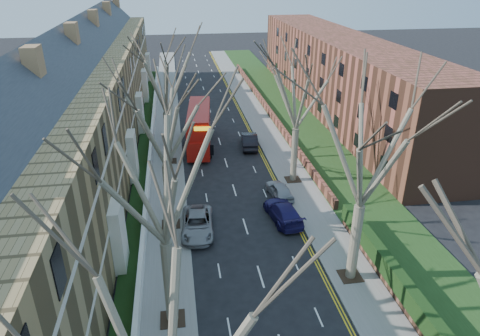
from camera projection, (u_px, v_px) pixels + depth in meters
name	position (u px, v px, depth m)	size (l,w,h in m)	color
pavement_left	(167.00, 126.00, 53.72)	(3.00, 102.00, 0.12)	slate
pavement_right	(260.00, 121.00, 55.40)	(3.00, 102.00, 0.12)	slate
terrace_left	(86.00, 105.00, 43.17)	(9.70, 78.00, 13.60)	olive
flats_right	(337.00, 73.00, 58.46)	(13.97, 54.00, 10.00)	brown
wall_hedge_right	(433.00, 332.00, 22.14)	(0.70, 24.00, 1.80)	brown
front_wall_left	(151.00, 147.00, 46.11)	(0.30, 78.00, 1.00)	white
grass_verge_right	(294.00, 119.00, 55.99)	(6.00, 102.00, 0.06)	#1D3814
tree_left_mid	(159.00, 170.00, 20.23)	(10.50, 10.50, 14.71)	brown
tree_left_far	(162.00, 112.00, 29.30)	(10.15, 10.15, 14.22)	brown
tree_left_dist	(163.00, 69.00, 39.88)	(10.50, 10.50, 14.71)	brown
tree_right_mid	(369.00, 140.00, 23.61)	(10.50, 10.50, 14.71)	brown
tree_right_far	(298.00, 84.00, 36.25)	(10.15, 10.15, 14.22)	brown
double_decker_bus	(199.00, 129.00, 46.96)	(3.35, 10.44, 4.32)	#A4120B
car_left_far	(197.00, 224.00, 32.16)	(2.36, 5.12, 1.42)	gray
car_right_near	(283.00, 212.00, 33.75)	(2.03, 5.00, 1.45)	#1D1753
car_right_mid	(279.00, 190.00, 37.13)	(1.57, 3.90, 1.33)	#94969C
car_right_far	(250.00, 140.00, 47.36)	(1.67, 4.80, 1.58)	black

